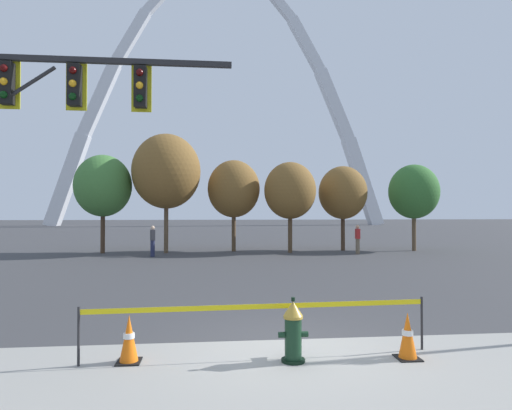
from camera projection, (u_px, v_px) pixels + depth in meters
ground_plane at (285, 346)px, 7.42m from camera, size 240.00×240.00×0.00m
fire_hydrant at (293, 331)px, 6.63m from camera, size 0.46×0.48×0.99m
caution_tape_barrier at (260, 319)px, 6.82m from camera, size 5.50×0.27×0.89m
traffic_cone_by_hydrant at (129, 339)px, 6.59m from camera, size 0.36×0.36×0.73m
traffic_cone_mid_sidewalk at (408, 336)px, 6.75m from camera, size 0.36×0.36×0.73m
traffic_signal_gantry at (23, 120)px, 9.24m from camera, size 6.42×0.44×6.00m
monument_arch at (220, 106)px, 74.56m from camera, size 57.70×2.16×46.24m
tree_far_left at (103, 186)px, 24.12m from camera, size 3.14×3.14×5.49m
tree_left_mid at (166, 171)px, 24.27m from camera, size 3.82×3.82×6.69m
tree_center_left at (234, 189)px, 25.28m from camera, size 3.05×3.05×5.33m
tree_center_right at (290, 191)px, 24.45m from camera, size 2.93×2.93×5.13m
tree_right_mid at (343, 193)px, 25.85m from camera, size 2.88×2.88×5.04m
tree_far_right at (414, 192)px, 25.64m from camera, size 2.92×2.92×5.12m
pedestrian_walking_left at (153, 241)px, 22.24m from camera, size 0.30×0.39×1.59m
pedestrian_standing_center at (358, 239)px, 23.54m from camera, size 0.22×0.35×1.59m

